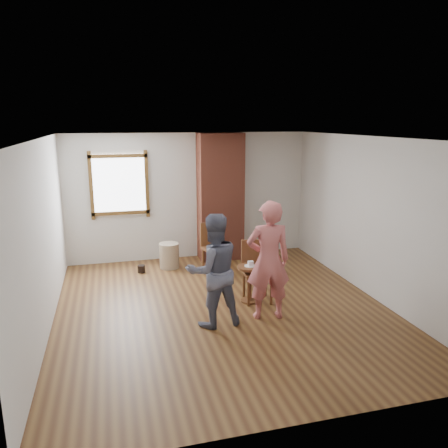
{
  "coord_description": "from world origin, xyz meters",
  "views": [
    {
      "loc": [
        -1.58,
        -6.07,
        2.86
      ],
      "look_at": [
        0.23,
        0.8,
        1.15
      ],
      "focal_mm": 35.0,
      "sensor_mm": 36.0,
      "label": 1
    }
  ],
  "objects_px": {
    "person_pink": "(268,260)",
    "dining_chair_right": "(257,267)",
    "stoneware_crock": "(169,255)",
    "dining_chair_left": "(214,245)",
    "side_table": "(250,278)",
    "man": "(213,270)"
  },
  "relations": [
    {
      "from": "person_pink",
      "to": "dining_chair_right",
      "type": "bearing_deg",
      "value": -88.36
    },
    {
      "from": "stoneware_crock",
      "to": "dining_chair_left",
      "type": "bearing_deg",
      "value": -28.81
    },
    {
      "from": "dining_chair_left",
      "to": "side_table",
      "type": "xyz_separation_m",
      "value": [
        0.22,
        -1.54,
        -0.13
      ]
    },
    {
      "from": "stoneware_crock",
      "to": "person_pink",
      "type": "height_order",
      "value": "person_pink"
    },
    {
      "from": "dining_chair_left",
      "to": "side_table",
      "type": "relative_size",
      "value": 1.59
    },
    {
      "from": "dining_chair_right",
      "to": "man",
      "type": "height_order",
      "value": "man"
    },
    {
      "from": "man",
      "to": "side_table",
      "type": "bearing_deg",
      "value": -146.85
    },
    {
      "from": "side_table",
      "to": "man",
      "type": "height_order",
      "value": "man"
    },
    {
      "from": "side_table",
      "to": "dining_chair_left",
      "type": "bearing_deg",
      "value": 98.08
    },
    {
      "from": "dining_chair_right",
      "to": "person_pink",
      "type": "xyz_separation_m",
      "value": [
        -0.06,
        -0.68,
        0.34
      ]
    },
    {
      "from": "person_pink",
      "to": "man",
      "type": "bearing_deg",
      "value": 8.48
    },
    {
      "from": "dining_chair_right",
      "to": "person_pink",
      "type": "bearing_deg",
      "value": -89.19
    },
    {
      "from": "person_pink",
      "to": "stoneware_crock",
      "type": "bearing_deg",
      "value": -60.29
    },
    {
      "from": "stoneware_crock",
      "to": "dining_chair_right",
      "type": "distance_m",
      "value": 2.25
    },
    {
      "from": "dining_chair_left",
      "to": "person_pink",
      "type": "height_order",
      "value": "person_pink"
    },
    {
      "from": "dining_chair_left",
      "to": "person_pink",
      "type": "xyz_separation_m",
      "value": [
        0.3,
        -2.14,
        0.34
      ]
    },
    {
      "from": "stoneware_crock",
      "to": "man",
      "type": "relative_size",
      "value": 0.31
    },
    {
      "from": "dining_chair_right",
      "to": "stoneware_crock",
      "type": "bearing_deg",
      "value": 127.16
    },
    {
      "from": "side_table",
      "to": "stoneware_crock",
      "type": "bearing_deg",
      "value": 117.22
    },
    {
      "from": "dining_chair_right",
      "to": "man",
      "type": "xyz_separation_m",
      "value": [
        -0.88,
        -0.71,
        0.27
      ]
    },
    {
      "from": "stoneware_crock",
      "to": "man",
      "type": "height_order",
      "value": "man"
    },
    {
      "from": "dining_chair_left",
      "to": "man",
      "type": "bearing_deg",
      "value": -117.06
    }
  ]
}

